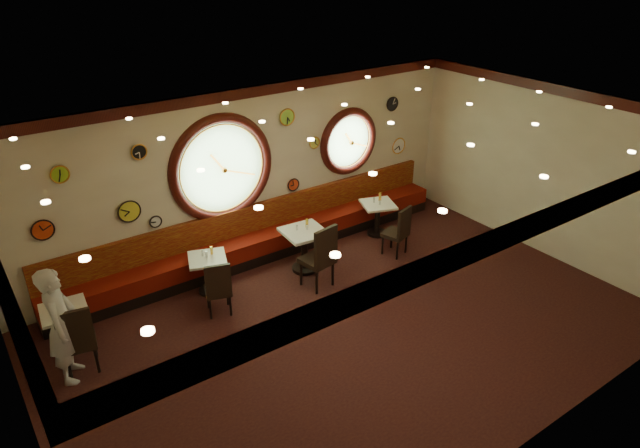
{
  "coord_description": "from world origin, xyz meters",
  "views": [
    {
      "loc": [
        -4.58,
        -5.61,
        5.46
      ],
      "look_at": [
        -0.04,
        0.8,
        1.5
      ],
      "focal_mm": 32.0,
      "sensor_mm": 36.0,
      "label": 1
    }
  ],
  "objects": [
    {
      "name": "floor",
      "position": [
        0.0,
        0.0,
        0.0
      ],
      "size": [
        9.0,
        6.0,
        0.0
      ],
      "primitive_type": "cube",
      "color": "black",
      "rests_on": "ground"
    },
    {
      "name": "ceiling",
      "position": [
        0.0,
        0.0,
        3.2
      ],
      "size": [
        9.0,
        6.0,
        0.02
      ],
      "primitive_type": "cube",
      "color": "gold",
      "rests_on": "wall_back"
    },
    {
      "name": "wall_back",
      "position": [
        0.0,
        3.0,
        1.6
      ],
      "size": [
        9.0,
        0.02,
        3.2
      ],
      "primitive_type": "cube",
      "color": "beige",
      "rests_on": "floor"
    },
    {
      "name": "wall_front",
      "position": [
        0.0,
        -3.0,
        1.6
      ],
      "size": [
        9.0,
        0.02,
        3.2
      ],
      "primitive_type": "cube",
      "color": "beige",
      "rests_on": "floor"
    },
    {
      "name": "wall_left",
      "position": [
        -4.5,
        0.0,
        1.6
      ],
      "size": [
        0.02,
        6.0,
        3.2
      ],
      "primitive_type": "cube",
      "color": "beige",
      "rests_on": "floor"
    },
    {
      "name": "wall_right",
      "position": [
        4.5,
        0.0,
        1.6
      ],
      "size": [
        0.02,
        6.0,
        3.2
      ],
      "primitive_type": "cube",
      "color": "beige",
      "rests_on": "floor"
    },
    {
      "name": "molding_back",
      "position": [
        0.0,
        2.95,
        3.11
      ],
      "size": [
        9.0,
        0.1,
        0.18
      ],
      "primitive_type": "cube",
      "color": "#350C09",
      "rests_on": "wall_back"
    },
    {
      "name": "molding_front",
      "position": [
        0.0,
        -2.95,
        3.11
      ],
      "size": [
        9.0,
        0.1,
        0.18
      ],
      "primitive_type": "cube",
      "color": "#350C09",
      "rests_on": "wall_back"
    },
    {
      "name": "molding_right",
      "position": [
        4.45,
        0.0,
        3.11
      ],
      "size": [
        0.1,
        6.0,
        0.18
      ],
      "primitive_type": "cube",
      "color": "#350C09",
      "rests_on": "wall_back"
    },
    {
      "name": "banquette_base",
      "position": [
        0.0,
        2.72,
        0.1
      ],
      "size": [
        8.0,
        0.55,
        0.2
      ],
      "primitive_type": "cube",
      "color": "black",
      "rests_on": "floor"
    },
    {
      "name": "banquette_seat",
      "position": [
        0.0,
        2.72,
        0.35
      ],
      "size": [
        8.0,
        0.55,
        0.3
      ],
      "primitive_type": "cube",
      "color": "#5E0E08",
      "rests_on": "banquette_base"
    },
    {
      "name": "banquette_back",
      "position": [
        0.0,
        2.94,
        0.75
      ],
      "size": [
        8.0,
        0.1,
        0.55
      ],
      "primitive_type": "cube",
      "color": "#5E0708",
      "rests_on": "wall_back"
    },
    {
      "name": "porthole_left_glass",
      "position": [
        -0.6,
        3.0,
        1.85
      ],
      "size": [
        1.66,
        0.02,
        1.66
      ],
      "primitive_type": "cylinder",
      "rotation": [
        1.57,
        0.0,
        0.0
      ],
      "color": "#86BD71",
      "rests_on": "wall_back"
    },
    {
      "name": "porthole_left_frame",
      "position": [
        -0.6,
        2.98,
        1.85
      ],
      "size": [
        1.98,
        0.18,
        1.98
      ],
      "primitive_type": "torus",
      "rotation": [
        1.57,
        0.0,
        0.0
      ],
      "color": "#350C09",
      "rests_on": "wall_back"
    },
    {
      "name": "porthole_left_ring",
      "position": [
        -0.6,
        2.95,
        1.85
      ],
      "size": [
        1.61,
        0.03,
        1.61
      ],
      "primitive_type": "torus",
      "rotation": [
        1.57,
        0.0,
        0.0
      ],
      "color": "gold",
      "rests_on": "wall_back"
    },
    {
      "name": "porthole_right_glass",
      "position": [
        2.2,
        3.0,
        1.8
      ],
      "size": [
        1.1,
        0.02,
        1.1
      ],
      "primitive_type": "cylinder",
      "rotation": [
        1.57,
        0.0,
        0.0
      ],
      "color": "#86BD71",
      "rests_on": "wall_back"
    },
    {
      "name": "porthole_right_frame",
      "position": [
        2.2,
        2.98,
        1.8
      ],
      "size": [
        1.38,
        0.18,
        1.38
      ],
      "primitive_type": "torus",
      "rotation": [
        1.57,
        0.0,
        0.0
      ],
      "color": "#350C09",
      "rests_on": "wall_back"
    },
    {
      "name": "porthole_right_ring",
      "position": [
        2.2,
        2.95,
        1.8
      ],
      "size": [
        1.09,
        0.03,
        1.09
      ],
      "primitive_type": "torus",
      "rotation": [
        1.57,
        0.0,
        0.0
      ],
      "color": "gold",
      "rests_on": "wall_back"
    },
    {
      "name": "wall_clock_0",
      "position": [
        -3.6,
        2.96,
        1.55
      ],
      "size": [
        0.32,
        0.03,
        0.32
      ],
      "primitive_type": "cylinder",
      "rotation": [
        1.57,
        0.0,
        0.0
      ],
      "color": "red",
      "rests_on": "wall_back"
    },
    {
      "name": "wall_clock_1",
      "position": [
        -2.3,
        2.96,
        1.5
      ],
      "size": [
        0.36,
        0.03,
        0.36
      ],
      "primitive_type": "cylinder",
      "rotation": [
        1.57,
        0.0,
        0.0
      ],
      "color": "yellow",
      "rests_on": "wall_back"
    },
    {
      "name": "wall_clock_2",
      "position": [
        -1.9,
        2.96,
        1.2
      ],
      "size": [
        0.2,
        0.03,
        0.2
      ],
      "primitive_type": "cylinder",
      "rotation": [
        1.57,
        0.0,
        0.0
      ],
      "color": "silver",
      "rests_on": "wall_back"
    },
    {
      "name": "wall_clock_3",
      "position": [
        3.3,
        2.96,
        2.4
      ],
      "size": [
        0.28,
        0.03,
        0.28
      ],
      "primitive_type": "cylinder",
      "rotation": [
        1.57,
        0.0,
        0.0
      ],
      "color": "black",
      "rests_on": "wall_back"
    },
    {
      "name": "wall_clock_4",
      "position": [
        1.35,
        2.96,
        1.95
      ],
      "size": [
        0.22,
        0.03,
        0.22
      ],
      "primitive_type": "cylinder",
      "rotation": [
        1.57,
        0.0,
        0.0
      ],
      "color": "#CECD44",
      "rests_on": "wall_back"
    },
    {
      "name": "wall_clock_5",
      "position": [
        0.85,
        2.96,
        1.2
      ],
      "size": [
        0.24,
        0.03,
        0.24
      ],
      "primitive_type": "cylinder",
      "rotation": [
        1.57,
        0.0,
        0.0
      ],
      "color": "red",
      "rests_on": "wall_back"
    },
    {
      "name": "wall_clock_6",
      "position": [
        3.55,
        2.96,
        1.45
      ],
      "size": [
        0.34,
        0.03,
        0.34
      ],
      "primitive_type": "cylinder",
      "rotation": [
        1.57,
        0.0,
        0.0
      ],
      "color": "white",
      "rests_on": "wall_back"
    },
    {
      "name": "wall_clock_7",
      "position": [
        0.75,
        2.96,
        2.55
      ],
      "size": [
        0.3,
        0.03,
        0.3
      ],
      "primitive_type": "cylinder",
      "rotation": [
        1.57,
        0.0,
        0.0
      ],
      "color": "#93D141",
      "rests_on": "wall_back"
    },
    {
      "name": "wall_clock_8",
      "position": [
        -3.2,
        2.96,
        2.35
      ],
      "size": [
        0.26,
        0.03,
        0.26
      ],
      "primitive_type": "cylinder",
      "rotation": [
        1.57,
        0.0,
        0.0
      ],
      "color": "#9BD029",
      "rests_on": "wall_back"
    },
    {
      "name": "wall_clock_9",
      "position": [
        -2.0,
        2.96,
        2.45
      ],
      "size": [
        0.24,
        0.03,
        0.24
      ],
      "primitive_type": "cylinder",
      "rotation": [
        1.57,
        0.0,
        0.0
      ],
      "color": "black",
      "rests_on": "wall_back"
    },
    {
      "name": "table_a",
      "position": [
        -3.69,
        2.01,
        0.44
      ],
      "size": [
        0.69,
        0.69,
        0.7
      ],
      "color": "black",
      "rests_on": "floor"
    },
    {
      "name": "table_b",
      "position": [
        -1.36,
        2.21,
        0.43
      ],
      "size": [
        0.79,
        0.79,
        0.68
      ],
      "color": "black",
      "rests_on": "floor"
    },
    {
      "name": "table_c",
      "position": [
        0.37,
        1.87,
        0.51
      ],
      "size": [
        0.79,
        0.79,
        0.8
      ],
      "color": "black",
      "rests_on": "floor"
    },
    {
      "name": "table_d",
      "position": [
        2.36,
        2.19,
        0.44
      ],
      "size": [
        0.81,
        0.81,
        0.69
      ],
      "color": "black",
      "rests_on": "floor"
    },
    {
      "name": "chair_a",
      "position": [
        -3.69,
        1.36,
        0.62
      ],
      "size": [
        0.53,
        0.53,
        0.68
      ],
      "rotation": [
        0.0,
        0.0,
        -0.19
      ],
      "color": "black",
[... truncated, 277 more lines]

